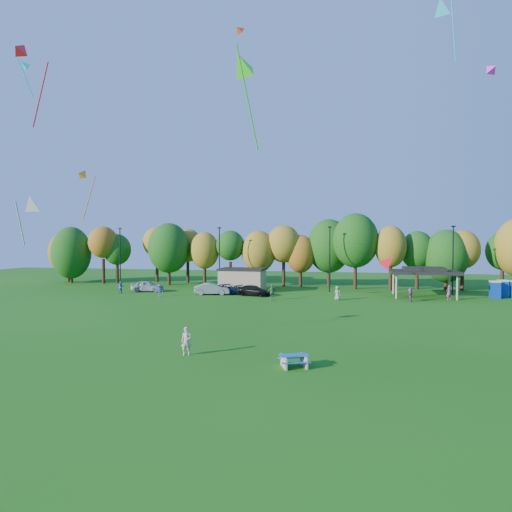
% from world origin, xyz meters
% --- Properties ---
extents(ground, '(160.00, 160.00, 0.00)m').
position_xyz_m(ground, '(0.00, 0.00, 0.00)').
color(ground, '#19600F').
rests_on(ground, ground).
extents(tree_line, '(93.57, 10.55, 11.15)m').
position_xyz_m(tree_line, '(-1.03, 45.51, 5.91)').
color(tree_line, black).
rests_on(tree_line, ground).
extents(lamp_posts, '(64.50, 0.25, 9.09)m').
position_xyz_m(lamp_posts, '(2.00, 40.00, 4.90)').
color(lamp_posts, black).
rests_on(lamp_posts, ground).
extents(utility_building, '(6.30, 4.30, 3.25)m').
position_xyz_m(utility_building, '(-10.00, 38.00, 1.64)').
color(utility_building, tan).
rests_on(utility_building, ground).
extents(pavilion, '(8.20, 6.20, 3.77)m').
position_xyz_m(pavilion, '(14.00, 37.00, 3.23)').
color(pavilion, tan).
rests_on(pavilion, ground).
extents(porta_potties, '(3.75, 2.70, 2.18)m').
position_xyz_m(porta_potties, '(23.68, 38.07, 1.10)').
color(porta_potties, '#0C37A0').
rests_on(porta_potties, ground).
extents(picnic_table, '(2.03, 1.87, 0.71)m').
position_xyz_m(picnic_table, '(2.39, 1.51, 0.41)').
color(picnic_table, tan).
rests_on(picnic_table, ground).
extents(kite_flyer, '(0.74, 0.60, 1.77)m').
position_xyz_m(kite_flyer, '(-4.54, 2.70, 0.88)').
color(kite_flyer, beige).
rests_on(kite_flyer, ground).
extents(car_a, '(4.70, 2.35, 1.54)m').
position_xyz_m(car_a, '(-22.81, 34.56, 0.77)').
color(car_a, '#BDBDBD').
rests_on(car_a, ground).
extents(car_b, '(4.91, 2.54, 1.54)m').
position_xyz_m(car_b, '(-12.88, 33.25, 0.77)').
color(car_b, gray).
rests_on(car_b, ground).
extents(car_c, '(5.18, 2.99, 1.36)m').
position_xyz_m(car_c, '(-10.89, 34.35, 0.68)').
color(car_c, '#0B1B45').
rests_on(car_c, ground).
extents(car_d, '(4.92, 2.91, 1.34)m').
position_xyz_m(car_d, '(-7.33, 33.35, 0.67)').
color(car_d, black).
rests_on(car_d, ground).
extents(far_person_0, '(0.62, 1.53, 1.61)m').
position_xyz_m(far_person_0, '(11.87, 31.86, 0.80)').
color(far_person_0, '#9D4179').
rests_on(far_person_0, ground).
extents(far_person_1, '(0.77, 0.68, 1.77)m').
position_xyz_m(far_person_1, '(16.52, 34.33, 0.89)').
color(far_person_1, '#A34D76').
rests_on(far_person_1, ground).
extents(far_person_2, '(0.99, 1.03, 1.67)m').
position_xyz_m(far_person_2, '(-25.44, 32.07, 0.84)').
color(far_person_2, '#566FBF').
rests_on(far_person_2, ground).
extents(far_person_3, '(1.14, 0.87, 1.56)m').
position_xyz_m(far_person_3, '(-18.82, 29.78, 0.78)').
color(far_person_3, '#4A56A4').
rests_on(far_person_3, ground).
extents(far_person_4, '(0.99, 0.87, 1.70)m').
position_xyz_m(far_person_4, '(3.46, 31.35, 0.85)').
color(far_person_4, '#83A470').
rests_on(far_person_4, ground).
extents(far_person_5, '(1.16, 0.90, 1.83)m').
position_xyz_m(far_person_5, '(-4.23, 29.72, 0.91)').
color(far_person_5, '#557C4C').
rests_on(far_person_5, ground).
extents(kite_3, '(2.29, 2.21, 4.39)m').
position_xyz_m(kite_3, '(-28.95, 18.51, 25.80)').
color(kite_3, '#0EDBD5').
extents(kite_4, '(1.25, 3.67, 6.28)m').
position_xyz_m(kite_4, '(-18.39, 5.58, 21.16)').
color(kite_4, red).
extents(kite_5, '(1.27, 3.09, 5.25)m').
position_xyz_m(kite_5, '(-20.23, 15.85, 13.54)').
color(kite_5, orange).
extents(kite_6, '(1.43, 2.30, 3.52)m').
position_xyz_m(kite_6, '(-15.00, 2.01, 9.62)').
color(kite_6, silver).
extents(kite_7, '(1.57, 1.70, 1.37)m').
position_xyz_m(kite_7, '(16.55, 18.33, 21.62)').
color(kite_7, '#FF2AD2').
extents(kite_9, '(2.48, 4.00, 6.66)m').
position_xyz_m(kite_9, '(13.35, 22.32, 29.12)').
color(kite_9, '#28C2FF').
extents(kite_10, '(2.73, 4.58, 7.69)m').
position_xyz_m(kite_10, '(-2.39, 8.49, 19.93)').
color(kite_10, '#2DCD1B').
extents(kite_11, '(1.41, 1.07, 1.35)m').
position_xyz_m(kite_11, '(7.91, 8.50, 5.70)').
color(kite_11, red).
extents(kite_13, '(1.92, 1.98, 1.60)m').
position_xyz_m(kite_13, '(-8.20, 30.67, 32.78)').
color(kite_13, red).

